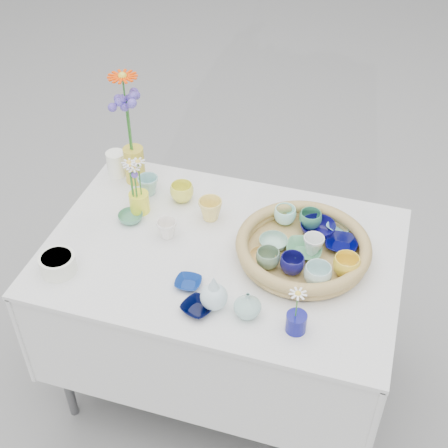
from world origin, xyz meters
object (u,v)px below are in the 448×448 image
(wicker_tray, at_px, (303,248))
(tall_vase_yellow, at_px, (135,165))
(bud_vase_seafoam, at_px, (248,304))
(display_table, at_px, (223,378))

(wicker_tray, xyz_separation_m, tall_vase_yellow, (-0.74, 0.25, 0.04))
(bud_vase_seafoam, xyz_separation_m, tall_vase_yellow, (-0.63, 0.57, 0.03))
(bud_vase_seafoam, relative_size, tall_vase_yellow, 0.60)
(display_table, distance_m, wicker_tray, 0.85)
(display_table, height_order, tall_vase_yellow, tall_vase_yellow)
(display_table, bearing_deg, bud_vase_seafoam, -58.21)
(bud_vase_seafoam, bearing_deg, display_table, 121.79)
(display_table, xyz_separation_m, tall_vase_yellow, (-0.46, 0.30, 0.84))
(wicker_tray, xyz_separation_m, bud_vase_seafoam, (-0.11, -0.32, 0.01))
(tall_vase_yellow, bearing_deg, bud_vase_seafoam, -42.07)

